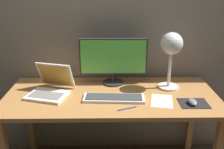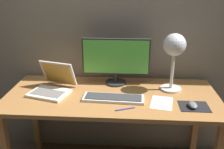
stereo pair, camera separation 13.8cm
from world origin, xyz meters
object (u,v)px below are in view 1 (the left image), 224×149
Objects in this scene: laptop at (51,85)px; mouse at (193,102)px; pen at (127,108)px; monitor at (113,59)px; keyboard_main at (114,98)px; desk_lamp at (171,48)px.

laptop reaches higher than mouse.
laptop is 0.62m from pen.
monitor reaches higher than keyboard_main.
desk_lamp is 4.66× the size of mouse.
pen is at bearing -172.61° from mouse.
laptop is at bearing 154.71° from pen.
keyboard_main is at bearing 171.27° from mouse.
monitor is 0.53m from laptop.
keyboard_main is 3.19× the size of pen.
mouse reaches higher than keyboard_main.
desk_lamp is at bearing 109.55° from mouse.
pen is (-0.35, -0.35, -0.33)m from desk_lamp.
monitor reaches higher than pen.
desk_lamp reaches higher than pen.
keyboard_main is 1.00× the size of desk_lamp.
monitor is 0.50m from pen.
desk_lamp reaches higher than mouse.
keyboard_main is 0.17m from pen.
laptop is 0.82× the size of desk_lamp.
desk_lamp is (0.44, 0.21, 0.32)m from keyboard_main.
monitor is 5.69× the size of mouse.
laptop is 0.96m from desk_lamp.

